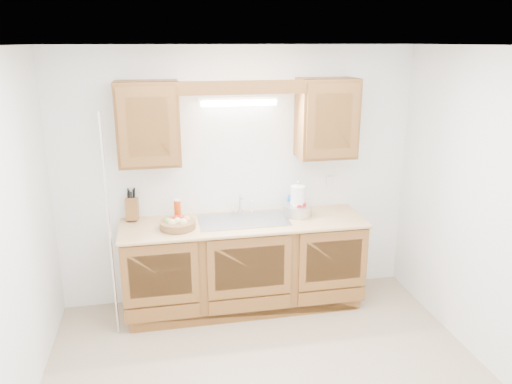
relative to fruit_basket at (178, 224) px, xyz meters
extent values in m
plane|color=tan|center=(0.62, -1.12, -0.94)|extent=(3.50, 3.50, 0.00)
plane|color=white|center=(0.62, -1.12, 1.56)|extent=(3.50, 3.50, 0.00)
cube|color=white|center=(0.62, 0.38, 0.31)|extent=(3.50, 0.02, 2.50)
cube|color=white|center=(0.62, -2.62, 0.31)|extent=(3.50, 0.02, 2.50)
cube|color=white|center=(-1.13, -1.12, 0.31)|extent=(0.02, 3.00, 2.50)
cube|color=white|center=(2.37, -1.12, 0.31)|extent=(0.02, 3.00, 2.50)
cube|color=brown|center=(0.62, 0.08, -0.50)|extent=(2.20, 0.60, 0.86)
cube|color=tan|center=(0.62, 0.07, -0.06)|extent=(2.30, 0.63, 0.04)
cube|color=brown|center=(-0.21, 0.22, 0.88)|extent=(0.55, 0.33, 0.75)
cube|color=brown|center=(1.45, 0.22, 0.88)|extent=(0.55, 0.33, 0.75)
cube|color=brown|center=(0.62, 0.07, 1.20)|extent=(2.20, 0.05, 0.12)
cylinder|color=white|center=(0.62, 0.28, 1.04)|extent=(0.70, 0.05, 0.05)
cube|color=white|center=(0.62, 0.31, 1.07)|extent=(0.76, 0.06, 0.05)
cube|color=#9E9EA3|center=(0.62, 0.09, -0.04)|extent=(0.84, 0.46, 0.01)
cube|color=#9E9EA3|center=(0.41, 0.09, -0.12)|extent=(0.39, 0.40, 0.16)
cube|color=#9E9EA3|center=(0.83, 0.09, -0.12)|extent=(0.39, 0.40, 0.16)
cylinder|color=silver|center=(0.62, 0.29, -0.02)|extent=(0.06, 0.06, 0.04)
cylinder|color=silver|center=(0.62, 0.29, 0.06)|extent=(0.02, 0.02, 0.16)
cylinder|color=silver|center=(0.62, 0.24, 0.15)|extent=(0.02, 0.12, 0.02)
cylinder|color=white|center=(0.74, 0.29, 0.02)|extent=(0.03, 0.03, 0.12)
cylinder|color=silver|center=(-0.58, -0.18, 0.06)|extent=(0.03, 0.03, 2.00)
cube|color=white|center=(1.57, 0.37, 0.21)|extent=(0.08, 0.01, 0.12)
cylinder|color=olive|center=(0.00, 0.00, -0.01)|extent=(0.40, 0.40, 0.06)
sphere|color=#D8C67F|center=(-0.05, -0.04, 0.02)|extent=(0.08, 0.08, 0.08)
sphere|color=#D8C67F|center=(0.05, -0.05, 0.02)|extent=(0.08, 0.08, 0.08)
sphere|color=tan|center=(0.08, 0.03, 0.02)|extent=(0.08, 0.08, 0.08)
sphere|color=red|center=(-0.02, 0.05, 0.02)|extent=(0.07, 0.07, 0.07)
sphere|color=#72A53F|center=(-0.09, 0.02, 0.02)|extent=(0.07, 0.07, 0.07)
sphere|color=#D8C67F|center=(0.00, -0.01, 0.02)|extent=(0.08, 0.08, 0.08)
sphere|color=red|center=(0.03, 0.08, 0.02)|extent=(0.07, 0.07, 0.07)
cube|color=brown|center=(-0.41, 0.31, 0.06)|extent=(0.12, 0.19, 0.24)
cylinder|color=black|center=(-0.44, 0.29, 0.19)|extent=(0.02, 0.04, 0.09)
cylinder|color=black|center=(-0.41, 0.29, 0.19)|extent=(0.02, 0.04, 0.09)
cylinder|color=black|center=(-0.38, 0.29, 0.20)|extent=(0.02, 0.04, 0.09)
cylinder|color=black|center=(-0.43, 0.33, 0.20)|extent=(0.02, 0.04, 0.09)
cylinder|color=black|center=(-0.39, 0.33, 0.20)|extent=(0.02, 0.04, 0.09)
cylinder|color=black|center=(-0.44, 0.36, 0.21)|extent=(0.02, 0.04, 0.09)
cylinder|color=black|center=(-0.38, 0.36, 0.21)|extent=(0.02, 0.04, 0.09)
cylinder|color=#CB3D0B|center=(0.01, 0.24, 0.05)|extent=(0.08, 0.08, 0.19)
cylinder|color=white|center=(0.01, 0.24, 0.15)|extent=(0.06, 0.06, 0.01)
imported|color=#2A7CD3|center=(1.16, 0.32, 0.05)|extent=(0.11, 0.12, 0.19)
cube|color=#CC333F|center=(1.16, 0.32, -0.04)|extent=(0.11, 0.09, 0.01)
cube|color=green|center=(1.16, 0.32, -0.03)|extent=(0.11, 0.09, 0.02)
cylinder|color=silver|center=(1.16, 0.13, -0.04)|extent=(0.17, 0.17, 0.01)
cylinder|color=silver|center=(1.16, 0.13, 0.12)|extent=(0.02, 0.02, 0.34)
cylinder|color=white|center=(1.16, 0.13, 0.11)|extent=(0.15, 0.15, 0.28)
sphere|color=silver|center=(1.16, 0.13, 0.29)|extent=(0.02, 0.02, 0.02)
cylinder|color=silver|center=(1.16, 0.13, 0.01)|extent=(0.33, 0.33, 0.11)
sphere|color=red|center=(1.13, 0.13, 0.06)|extent=(0.07, 0.07, 0.07)
sphere|color=red|center=(1.19, 0.15, 0.06)|extent=(0.07, 0.07, 0.07)
sphere|color=red|center=(1.16, 0.09, 0.06)|extent=(0.07, 0.07, 0.07)
sphere|color=red|center=(1.20, 0.10, 0.06)|extent=(0.07, 0.07, 0.07)
camera|label=1|loc=(-0.13, -4.29, 1.58)|focal=35.00mm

